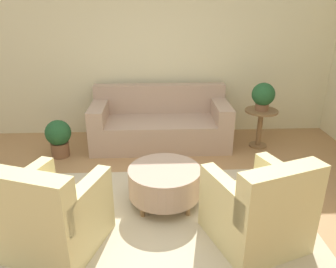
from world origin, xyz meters
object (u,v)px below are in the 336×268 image
armchair_left (52,217)px  potted_plant_on_side_table (263,95)px  armchair_right (259,211)px  potted_plant_floor (59,136)px  ottoman_table (165,181)px  side_table (260,122)px  couch (160,125)px

armchair_left → potted_plant_on_side_table: (2.63, 2.25, 0.49)m
armchair_left → armchair_right: same height
armchair_left → armchair_right: bearing=0.0°
potted_plant_floor → ottoman_table: bearing=-40.9°
armchair_left → potted_plant_floor: 2.08m
armchair_right → side_table: bearing=72.5°
armchair_left → potted_plant_on_side_table: bearing=40.5°
armchair_right → ottoman_table: bearing=141.0°
couch → armchair_right: armchair_right is taller
potted_plant_on_side_table → potted_plant_floor: (-3.11, -0.22, -0.53)m
armchair_left → armchair_right: (1.92, 0.00, 0.00)m
ottoman_table → side_table: (1.57, 1.55, 0.13)m
side_table → potted_plant_floor: size_ratio=1.08×
couch → armchair_left: armchair_left is taller
ottoman_table → potted_plant_on_side_table: (1.57, 1.55, 0.56)m
couch → armchair_right: (0.87, -2.44, 0.03)m
ottoman_table → side_table: bearing=44.5°
armchair_right → potted_plant_on_side_table: size_ratio=2.39×
couch → armchair_left: (-1.05, -2.44, 0.03)m
armchair_left → potted_plant_floor: size_ratio=1.79×
potted_plant_on_side_table → couch: bearing=173.1°
armchair_left → potted_plant_on_side_table: size_ratio=2.39×
couch → ottoman_table: size_ratio=2.63×
side_table → potted_plant_on_side_table: size_ratio=1.44×
armchair_right → potted_plant_on_side_table: potted_plant_on_side_table is taller
armchair_left → ottoman_table: armchair_left is taller
ottoman_table → armchair_right: bearing=-39.0°
armchair_right → side_table: 2.36m
potted_plant_floor → couch: bearing=15.1°
couch → potted_plant_floor: (-1.53, -0.41, -0.01)m
couch → potted_plant_floor: 1.58m
armchair_left → side_table: (2.63, 2.25, 0.06)m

